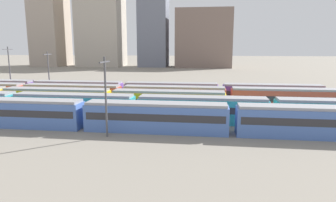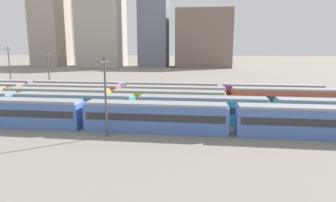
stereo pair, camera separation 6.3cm
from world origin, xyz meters
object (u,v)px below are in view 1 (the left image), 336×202
(train_track_2, at_px, (57,99))
(catenary_pole_2, at_px, (106,93))
(train_track_1, at_px, (202,109))
(train_track_3, at_px, (174,97))
(train_track_0, at_px, (156,117))
(catenary_pole_3, at_px, (49,72))
(train_track_4, at_px, (124,91))
(catenary_pole_1, at_px, (10,69))

(train_track_2, relative_size, catenary_pole_2, 5.89)
(train_track_1, bearing_deg, train_track_2, 167.95)
(train_track_1, height_order, train_track_3, same)
(train_track_2, bearing_deg, train_track_1, -12.05)
(train_track_1, bearing_deg, train_track_0, -137.47)
(catenary_pole_2, distance_m, catenary_pole_3, 34.39)
(train_track_1, distance_m, catenary_pole_3, 37.85)
(train_track_3, distance_m, train_track_4, 11.82)
(train_track_1, xyz_separation_m, train_track_3, (-5.16, 10.40, 0.00))
(train_track_0, height_order, train_track_1, same)
(catenary_pole_3, bearing_deg, catenary_pole_1, 178.58)
(train_track_3, bearing_deg, train_track_4, 153.90)
(train_track_3, relative_size, catenary_pole_1, 8.84)
(train_track_2, distance_m, catenary_pole_2, 19.15)
(train_track_1, height_order, catenary_pole_3, catenary_pole_3)
(catenary_pole_1, bearing_deg, train_track_3, -12.59)
(train_track_0, distance_m, train_track_4, 23.12)
(catenary_pole_3, bearing_deg, train_track_4, -9.31)
(train_track_0, relative_size, train_track_3, 1.00)
(train_track_3, relative_size, train_track_4, 1.25)
(train_track_3, xyz_separation_m, catenary_pole_1, (-36.85, 8.23, 3.94))
(train_track_1, relative_size, train_track_3, 1.00)
(train_track_0, bearing_deg, train_track_2, 150.90)
(train_track_0, height_order, train_track_4, same)
(train_track_0, distance_m, train_track_3, 15.61)
(train_track_0, xyz_separation_m, catenary_pole_2, (-5.42, -2.99, 3.38))
(catenary_pole_1, xyz_separation_m, catenary_pole_2, (30.92, -26.82, -0.57))
(train_track_1, height_order, train_track_4, same)
(catenary_pole_2, relative_size, catenary_pole_3, 0.99)
(train_track_0, distance_m, train_track_2, 21.38)
(train_track_0, bearing_deg, catenary_pole_3, 139.08)
(catenary_pole_2, xyz_separation_m, catenary_pole_3, (-21.81, 26.59, 0.05))
(train_track_1, xyz_separation_m, catenary_pole_2, (-11.09, -8.19, 3.38))
(train_track_0, xyz_separation_m, catenary_pole_1, (-36.34, 23.83, 3.94))
(catenary_pole_3, bearing_deg, train_track_3, -16.10)
(train_track_3, bearing_deg, catenary_pole_1, 167.41)
(train_track_0, bearing_deg, catenary_pole_1, 146.74)
(train_track_3, height_order, train_track_4, same)
(train_track_0, xyz_separation_m, train_track_2, (-18.68, 10.40, -0.00))
(train_track_0, distance_m, catenary_pole_1, 43.64)
(catenary_pole_3, bearing_deg, train_track_1, -29.23)
(train_track_2, xyz_separation_m, catenary_pole_1, (-17.66, 13.43, 3.94))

